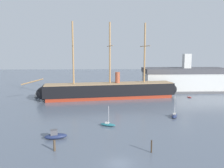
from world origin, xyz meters
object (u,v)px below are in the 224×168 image
Objects in this scene: sailboat_near_centre at (108,124)px; dinghy_far_right at (189,97)px; motorboat_far_left at (38,96)px; motorboat_foreground_left at (55,136)px; sailboat_mid_right at (174,115)px; dockside_warehouse_right at (184,79)px; tall_ship at (110,90)px; mooring_piling_nearest at (151,146)px; mooring_piling_left_pair at (54,146)px.

dinghy_far_right is at bearing 45.67° from sailboat_near_centre.
motorboat_far_left reaches higher than dinghy_far_right.
sailboat_mid_right reaches higher than motorboat_foreground_left.
dockside_warehouse_right is (63.08, 14.06, 4.54)m from motorboat_far_left.
dockside_warehouse_right is (34.97, 16.55, 2.09)m from tall_ship.
dinghy_far_right is at bearing -2.47° from motorboat_far_left.
tall_ship reaches higher than dockside_warehouse_right.
dockside_warehouse_right is (18.00, 43.17, 4.73)m from sailboat_mid_right.
mooring_piling_nearest reaches higher than dinghy_far_right.
tall_ship reaches higher than sailboat_near_centre.
sailboat_mid_right is at bearing 26.48° from motorboat_foreground_left.
dockside_warehouse_right reaches higher than sailboat_near_centre.
sailboat_mid_right is at bearing 63.44° from mooring_piling_nearest.
mooring_piling_nearest is (-25.29, -48.75, 0.94)m from dinghy_far_right.
mooring_piling_nearest is 71.67m from dockside_warehouse_right.
sailboat_mid_right is 2.94× the size of mooring_piling_left_pair.
tall_ship is 33.77m from sailboat_near_centre.
motorboat_far_left is at bearing 123.52° from mooring_piling_nearest.
motorboat_far_left is 61.54m from mooring_piling_nearest.
dockside_warehouse_right reaches higher than mooring_piling_left_pair.
mooring_piling_nearest is at bearing -4.64° from mooring_piling_left_pair.
tall_ship is 11.86× the size of sailboat_near_centre.
sailboat_near_centre is 19.85m from sailboat_mid_right.
sailboat_mid_right is 53.66m from motorboat_far_left.
sailboat_mid_right is 24.83m from mooring_piling_nearest.
mooring_piling_left_pair is (16.44, -49.88, 0.33)m from motorboat_far_left.
sailboat_near_centre is 62.27m from dockside_warehouse_right.
dinghy_far_right is at bearing 62.58° from mooring_piling_nearest.
sailboat_mid_right is 35.39m from mooring_piling_left_pair.
dinghy_far_right is (59.28, -2.56, -0.47)m from motorboat_far_left.
mooring_piling_nearest is at bearing -56.48° from motorboat_far_left.
motorboat_far_left is (-45.08, 29.11, 0.19)m from sailboat_mid_right.
motorboat_far_left is (-28.11, 2.48, -2.45)m from tall_ship.
dinghy_far_right is (31.16, -0.08, -2.92)m from tall_ship.
dockside_warehouse_right reaches higher than motorboat_foreground_left.
motorboat_foreground_left is 20.00m from mooring_piling_nearest.
sailboat_near_centre is at bearing 35.05° from motorboat_foreground_left.
mooring_piling_nearest is at bearing -117.42° from dinghy_far_right.
mooring_piling_left_pair is at bearing -144.05° from sailboat_mid_right.
mooring_piling_nearest reaches higher than mooring_piling_left_pair.
tall_ship is 31.68m from sailboat_mid_right.
tall_ship is at bearing 76.16° from mooring_piling_left_pair.
motorboat_foreground_left is at bearing -107.05° from tall_ship.
mooring_piling_left_pair is at bearing -126.11° from dockside_warehouse_right.
motorboat_foreground_left is 2.66× the size of dinghy_far_right.
mooring_piling_nearest is (5.87, -48.82, -1.98)m from tall_ship.
mooring_piling_left_pair is 0.05× the size of dockside_warehouse_right.
motorboat_far_left is 2.48× the size of mooring_piling_left_pair.
dinghy_far_right is at bearing -102.88° from dockside_warehouse_right.
motorboat_far_left is (-15.42, 43.88, 0.01)m from motorboat_foreground_left.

